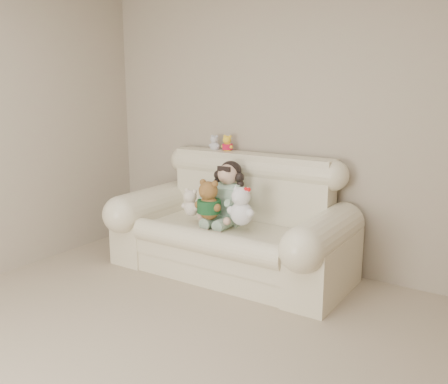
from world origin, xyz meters
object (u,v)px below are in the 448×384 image
sofa (230,216)px  cream_teddy (191,200)px  brown_teddy (209,196)px  seated_child (228,192)px  white_cat (242,202)px

sofa → cream_teddy: 0.38m
brown_teddy → cream_teddy: 0.21m
sofa → brown_teddy: (-0.13, -0.14, 0.19)m
seated_child → white_cat: (0.26, -0.21, -0.01)m
brown_teddy → white_cat: size_ratio=1.05×
sofa → seated_child: sofa is taller
sofa → brown_teddy: bearing=-132.8°
seated_child → cream_teddy: 0.34m
seated_child → brown_teddy: 0.23m
brown_teddy → seated_child: bearing=94.3°
white_cat → cream_teddy: (-0.52, -0.00, -0.05)m
white_cat → cream_teddy: 0.52m
white_cat → cream_teddy: bearing=176.6°
brown_teddy → white_cat: 0.32m
brown_teddy → cream_teddy: brown_teddy is taller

